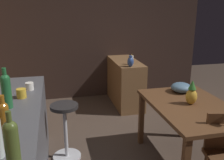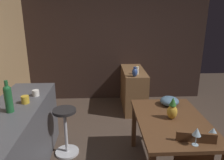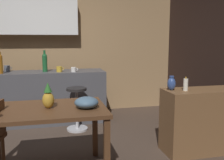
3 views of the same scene
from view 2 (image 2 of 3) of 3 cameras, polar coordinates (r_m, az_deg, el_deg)
wall_side_right at (r=4.90m, az=-1.46°, el=9.76°), size 0.10×4.40×2.60m
dining_table at (r=2.75m, az=15.33°, el=-11.69°), size 1.24×0.82×0.74m
kitchen_counter at (r=2.86m, az=-24.62°, el=-16.08°), size 2.10×0.60×0.90m
sideboard_cabinet at (r=4.58m, az=5.58°, el=-2.34°), size 1.10×0.44×0.82m
bar_stool at (r=3.19m, az=-12.07°, el=-12.83°), size 0.34×0.34×0.69m
wine_glass_left at (r=2.39m, az=25.06°, el=-12.10°), size 0.08×0.08×0.14m
wine_glass_right at (r=2.24m, az=21.41°, el=-12.63°), size 0.08×0.08×0.18m
pineapple_centerpiece at (r=2.68m, az=15.58°, el=-7.52°), size 0.12×0.12×0.27m
fruit_bowl at (r=3.07m, az=14.87°, el=-5.36°), size 0.25×0.25×0.12m
wine_bottle_green at (r=2.61m, az=-25.63°, el=-4.16°), size 0.08×0.08×0.37m
cup_mustard at (r=2.83m, az=-21.86°, el=-4.80°), size 0.13×0.09×0.09m
cup_white at (r=3.02m, az=-19.40°, el=-3.22°), size 0.12×0.09×0.08m
pillar_candle_tall at (r=4.15m, az=6.64°, el=2.52°), size 0.06×0.06×0.18m
vase_ceramic_blue at (r=3.99m, az=6.01°, el=2.05°), size 0.10×0.10×0.18m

